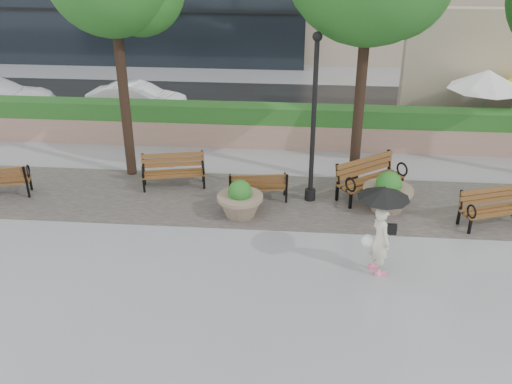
# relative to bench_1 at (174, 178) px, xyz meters

# --- Properties ---
(ground) EXTENTS (100.00, 100.00, 0.00)m
(ground) POSITION_rel_bench_1_xyz_m (2.44, -3.61, -0.27)
(ground) COLOR gray
(ground) RESTS_ON ground
(cobble_strip) EXTENTS (28.00, 3.20, 0.01)m
(cobble_strip) POSITION_rel_bench_1_xyz_m (2.44, -0.61, -0.27)
(cobble_strip) COLOR #383330
(cobble_strip) RESTS_ON ground
(hedge_wall) EXTENTS (24.00, 0.80, 1.35)m
(hedge_wall) POSITION_rel_bench_1_xyz_m (2.44, 3.39, 0.39)
(hedge_wall) COLOR #A07767
(hedge_wall) RESTS_ON ground
(asphalt_street) EXTENTS (40.00, 7.00, 0.00)m
(asphalt_street) POSITION_rel_bench_1_xyz_m (2.44, 7.39, -0.27)
(asphalt_street) COLOR black
(asphalt_street) RESTS_ON ground
(bench_1) EXTENTS (1.82, 1.05, 0.92)m
(bench_1) POSITION_rel_bench_1_xyz_m (0.00, 0.00, 0.00)
(bench_1) COLOR brown
(bench_1) RESTS_ON ground
(bench_2) EXTENTS (1.61, 0.82, 0.82)m
(bench_2) POSITION_rel_bench_1_xyz_m (2.39, -0.60, -0.03)
(bench_2) COLOR brown
(bench_2) RESTS_ON ground
(bench_3) EXTENTS (1.97, 1.76, 1.03)m
(bench_3) POSITION_rel_bench_1_xyz_m (5.34, -0.12, 0.03)
(bench_3) COLOR brown
(bench_3) RESTS_ON ground
(bench_4) EXTENTS (1.79, 1.20, 0.90)m
(bench_4) POSITION_rel_bench_1_xyz_m (8.18, -1.44, -0.01)
(bench_4) COLOR brown
(bench_4) RESTS_ON ground
(planter_left) EXTENTS (1.15, 1.15, 0.96)m
(planter_left) POSITION_rel_bench_1_xyz_m (2.01, -1.50, 0.10)
(planter_left) COLOR #7F6B56
(planter_left) RESTS_ON ground
(planter_right) EXTENTS (1.27, 1.27, 1.06)m
(planter_right) POSITION_rel_bench_1_xyz_m (5.71, -0.88, 0.14)
(planter_right) COLOR #7F6B56
(planter_right) RESTS_ON ground
(lamppost) EXTENTS (0.28, 0.28, 4.38)m
(lamppost) POSITION_rel_bench_1_xyz_m (3.76, -0.47, 1.67)
(lamppost) COLOR black
(lamppost) RESTS_ON ground
(patio_umb_white) EXTENTS (2.50, 2.50, 2.30)m
(patio_umb_white) POSITION_rel_bench_1_xyz_m (9.39, 4.69, 1.72)
(patio_umb_white) COLOR black
(patio_umb_white) RESTS_ON ground
(car_right) EXTENTS (3.74, 1.66, 1.19)m
(car_right) POSITION_rel_bench_1_xyz_m (-2.71, 6.12, 0.32)
(car_right) COLOR white
(car_right) RESTS_ON ground
(pedestrian) EXTENTS (1.07, 1.07, 1.96)m
(pedestrian) POSITION_rel_bench_1_xyz_m (5.17, -3.72, 0.92)
(pedestrian) COLOR beige
(pedestrian) RESTS_ON ground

